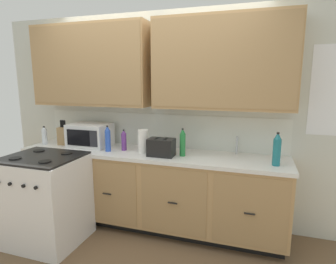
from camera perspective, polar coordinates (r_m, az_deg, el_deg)
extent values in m
plane|color=brown|center=(3.29, -5.75, -20.77)|extent=(8.00, 8.00, 0.00)
cube|color=silver|center=(3.42, -1.95, 2.78)|extent=(4.22, 0.05, 2.49)
cube|color=silver|center=(3.42, -2.10, 0.36)|extent=(3.02, 0.01, 0.40)
cube|color=tan|center=(3.57, -15.32, 12.93)|extent=(1.46, 0.34, 0.95)
cube|color=#A58052|center=(3.42, -16.96, 12.96)|extent=(1.43, 0.01, 0.89)
cube|color=tan|center=(3.02, 11.13, 13.59)|extent=(1.46, 0.34, 0.95)
cube|color=#A58052|center=(2.85, 10.69, 13.80)|extent=(1.43, 0.01, 0.89)
cube|color=white|center=(3.24, 30.79, 7.23)|extent=(0.44, 0.01, 0.90)
cube|color=black|center=(3.53, -3.52, -17.47)|extent=(2.96, 0.48, 0.10)
cube|color=tan|center=(3.32, -3.80, -11.13)|extent=(3.02, 0.60, 0.76)
cube|color=#A88354|center=(3.65, -22.74, -9.96)|extent=(0.70, 0.01, 0.70)
cube|color=black|center=(3.64, -22.88, -10.12)|extent=(0.10, 0.01, 0.01)
cube|color=#A88354|center=(3.23, -12.24, -12.04)|extent=(0.70, 0.01, 0.70)
cube|color=black|center=(3.22, -12.37, -12.24)|extent=(0.10, 0.01, 0.01)
cube|color=#A88354|center=(2.94, 1.01, -14.07)|extent=(0.70, 0.01, 0.70)
cube|color=black|center=(2.93, 0.92, -14.30)|extent=(0.10, 0.01, 0.01)
cube|color=#A88354|center=(2.84, 16.32, -15.49)|extent=(0.70, 0.01, 0.70)
cube|color=black|center=(2.83, 16.31, -15.74)|extent=(0.10, 0.01, 0.01)
cube|color=white|center=(3.20, -3.89, -4.43)|extent=(3.05, 0.63, 0.04)
cube|color=#A8AAAF|center=(3.02, 13.49, -5.53)|extent=(0.56, 0.38, 0.02)
cube|color=white|center=(3.30, -23.71, -12.59)|extent=(0.76, 0.66, 0.92)
cube|color=black|center=(3.15, -24.34, -4.69)|extent=(0.74, 0.65, 0.02)
cylinder|color=black|center=(3.16, -28.73, -4.74)|extent=(0.12, 0.12, 0.01)
cylinder|color=black|center=(2.92, -23.83, -5.55)|extent=(0.12, 0.12, 0.01)
cylinder|color=black|center=(3.38, -24.82, -3.49)|extent=(0.12, 0.12, 0.01)
cylinder|color=black|center=(3.15, -19.98, -4.11)|extent=(0.12, 0.12, 0.01)
cylinder|color=black|center=(3.03, -29.60, -9.22)|extent=(0.03, 0.02, 0.03)
cylinder|color=black|center=(2.92, -27.44, -9.76)|extent=(0.03, 0.02, 0.03)
cylinder|color=black|center=(2.82, -25.40, -10.25)|extent=(0.03, 0.02, 0.03)
cube|color=white|center=(3.56, -15.59, -0.60)|extent=(0.48, 0.36, 0.28)
cube|color=black|center=(3.43, -17.83, -1.12)|extent=(0.31, 0.01, 0.19)
cube|color=#28282D|center=(3.32, -14.98, -1.36)|extent=(0.10, 0.01, 0.19)
cube|color=black|center=(3.00, -1.38, -3.14)|extent=(0.28, 0.18, 0.19)
cube|color=black|center=(3.00, -2.29, -1.38)|extent=(0.02, 0.13, 0.01)
cube|color=black|center=(2.96, -0.47, -1.50)|extent=(0.02, 0.13, 0.01)
cube|color=#9C794E|center=(3.78, -20.43, -0.71)|extent=(0.11, 0.14, 0.22)
cylinder|color=black|center=(3.76, -21.04, 1.60)|extent=(0.02, 0.02, 0.09)
cylinder|color=black|center=(3.75, -20.80, 1.59)|extent=(0.02, 0.02, 0.09)
cylinder|color=black|center=(3.74, -20.56, 1.58)|extent=(0.02, 0.02, 0.09)
cylinder|color=black|center=(3.73, -20.32, 1.57)|extent=(0.02, 0.02, 0.09)
cylinder|color=#B2B5BA|center=(3.16, 13.84, -2.65)|extent=(0.02, 0.02, 0.20)
cylinder|color=white|center=(3.15, -5.08, -1.87)|extent=(0.12, 0.12, 0.26)
cylinder|color=#663384|center=(3.28, -8.99, -2.02)|extent=(0.06, 0.06, 0.20)
cone|color=#663384|center=(3.25, -9.05, 0.08)|extent=(0.06, 0.06, 0.05)
cylinder|color=black|center=(3.25, -9.06, 0.37)|extent=(0.02, 0.02, 0.02)
cylinder|color=blue|center=(3.26, -12.18, -1.82)|extent=(0.06, 0.06, 0.24)
cone|color=blue|center=(3.23, -12.28, 0.77)|extent=(0.06, 0.06, 0.06)
cylinder|color=black|center=(3.23, -12.30, 1.15)|extent=(0.02, 0.02, 0.02)
cylinder|color=#1E707A|center=(2.85, 21.30, -3.89)|extent=(0.07, 0.07, 0.26)
cone|color=#1E707A|center=(2.82, 21.51, -0.72)|extent=(0.07, 0.07, 0.06)
cylinder|color=black|center=(2.81, 21.55, -0.23)|extent=(0.03, 0.03, 0.02)
cylinder|color=silver|center=(3.88, -23.87, -0.94)|extent=(0.06, 0.06, 0.19)
cone|color=silver|center=(3.86, -24.00, 0.75)|extent=(0.06, 0.06, 0.05)
cylinder|color=black|center=(3.86, -24.02, 0.97)|extent=(0.02, 0.02, 0.02)
cylinder|color=#237A38|center=(2.99, 2.99, -2.67)|extent=(0.06, 0.06, 0.24)
cone|color=#237A38|center=(2.96, 3.01, 0.17)|extent=(0.06, 0.06, 0.06)
cylinder|color=black|center=(2.96, 3.02, 0.60)|extent=(0.02, 0.02, 0.02)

